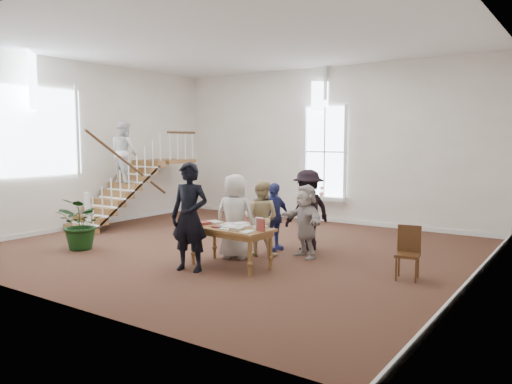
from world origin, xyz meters
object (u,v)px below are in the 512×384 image
Objects in this scene: library_table at (231,231)px; police_officer at (190,217)px; person_yellow at (261,218)px; woman_cluster_b at (308,210)px; floor_plant at (82,224)px; woman_cluster_c at (306,221)px; side_chair at (408,250)px; elderly_woman at (235,216)px; woman_cluster_a at (274,217)px.

police_officer is (-0.44, -0.65, 0.32)m from library_table.
person_yellow is 1.16m from woman_cluster_b.
woman_cluster_c is at bearing 25.82° from floor_plant.
side_chair is (3.48, 1.73, -0.49)m from police_officer.
elderly_woman is at bearing 72.54° from police_officer.
police_officer is 1.35× the size of woman_cluster_a.
person_yellow is 1.37× the size of floor_plant.
person_yellow reaches higher than woman_cluster_c.
side_chair reaches higher than library_table.
person_yellow is 3.96m from floor_plant.
woman_cluster_c reaches higher than library_table.
woman_cluster_c is 1.31× the size of floor_plant.
side_chair is at bearing 23.36° from library_table.
elderly_woman is 0.59m from person_yellow.
elderly_woman is at bearing 21.10° from floor_plant.
woman_cluster_a reaches higher than library_table.
side_chair is (2.54, -1.04, -0.37)m from woman_cluster_b.
elderly_woman is 1.16× the size of woman_cluster_a.
woman_cluster_a is 0.76m from woman_cluster_b.
floor_plant is 1.24× the size of side_chair.
side_chair is (3.38, 0.48, -0.35)m from elderly_woman.
woman_cluster_b is (0.55, 1.02, 0.09)m from person_yellow.
police_officer is at bearing 64.79° from person_yellow.
floor_plant reaches higher than library_table.
woman_cluster_b is 0.73m from woman_cluster_c.
floor_plant is (-3.59, -0.65, -0.10)m from library_table.
woman_cluster_c is at bearing -84.44° from woman_cluster_a.
library_table is 0.83× the size of police_officer.
person_yellow is at bearing -125.74° from woman_cluster_c.
person_yellow is at bearing -6.24° from woman_cluster_b.
police_officer is 3.17m from floor_plant.
police_officer reaches higher than woman_cluster_c.
woman_cluster_c is at bearing -168.58° from person_yellow.
person_yellow is at bearing -156.56° from woman_cluster_a.
woman_cluster_c is at bearing 46.69° from police_officer.
police_officer reaches higher than side_chair.
woman_cluster_c reaches higher than floor_plant.
woman_cluster_c is at bearing 65.16° from library_table.
woman_cluster_a reaches higher than side_chair.
police_officer is 2.93m from woman_cluster_b.
woman_cluster_c is (0.90, -0.20, 0.01)m from woman_cluster_a.
woman_cluster_c is 2.28m from side_chair.
woman_cluster_b is at bearing -134.45° from elderly_woman.
woman_cluster_b is (0.60, 0.45, 0.14)m from woman_cluster_a.
side_chair is at bearing 13.57° from police_officer.
person_yellow is 1.70× the size of side_chair.
person_yellow is 0.58m from woman_cluster_a.
woman_cluster_a is 3.20m from side_chair.
police_officer reaches higher than person_yellow.
floor_plant is at bearing -123.68° from woman_cluster_c.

